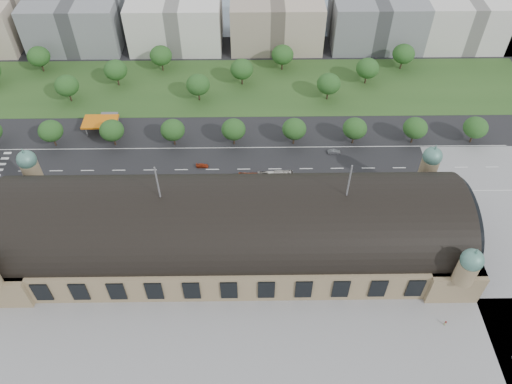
{
  "coord_description": "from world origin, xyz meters",
  "views": [
    {
      "loc": [
        6.94,
        -100.53,
        132.82
      ],
      "look_at": [
        8.37,
        12.54,
        14.0
      ],
      "focal_mm": 35.0,
      "sensor_mm": 36.0,
      "label": 1
    }
  ],
  "objects_px": {
    "traffic_car_4": "(287,184)",
    "parked_car_5": "(177,201)",
    "bus_west": "(252,177)",
    "pedestrian_0": "(445,323)",
    "parked_car_3": "(114,199)",
    "parked_car_4": "(154,193)",
    "parked_car_0": "(13,195)",
    "traffic_car_3": "(202,166)",
    "traffic_car_6": "(447,186)",
    "bus_mid": "(281,187)",
    "parked_car_2": "(71,195)",
    "parked_car_6": "(182,196)",
    "bus_east": "(276,176)",
    "parked_car_1": "(89,201)",
    "petrol_station": "(105,120)",
    "traffic_car_5": "(334,152)"
  },
  "relations": [
    {
      "from": "traffic_car_4",
      "to": "parked_car_5",
      "type": "relative_size",
      "value": 0.82
    },
    {
      "from": "bus_west",
      "to": "pedestrian_0",
      "type": "xyz_separation_m",
      "value": [
        56.02,
        -60.69,
        -0.54
      ]
    },
    {
      "from": "parked_car_3",
      "to": "parked_car_4",
      "type": "relative_size",
      "value": 1.07
    },
    {
      "from": "parked_car_0",
      "to": "traffic_car_3",
      "type": "bearing_deg",
      "value": 67.37
    },
    {
      "from": "traffic_car_6",
      "to": "bus_mid",
      "type": "relative_size",
      "value": 0.51
    },
    {
      "from": "traffic_car_4",
      "to": "bus_mid",
      "type": "relative_size",
      "value": 0.34
    },
    {
      "from": "parked_car_2",
      "to": "parked_car_5",
      "type": "distance_m",
      "value": 39.06
    },
    {
      "from": "parked_car_2",
      "to": "parked_car_4",
      "type": "relative_size",
      "value": 1.13
    },
    {
      "from": "parked_car_6",
      "to": "parked_car_5",
      "type": "bearing_deg",
      "value": -59.05
    },
    {
      "from": "pedestrian_0",
      "to": "parked_car_2",
      "type": "bearing_deg",
      "value": 166.4
    },
    {
      "from": "traffic_car_4",
      "to": "bus_east",
      "type": "distance_m",
      "value": 5.13
    },
    {
      "from": "traffic_car_6",
      "to": "parked_car_5",
      "type": "distance_m",
      "value": 99.2
    },
    {
      "from": "parked_car_1",
      "to": "bus_east",
      "type": "relative_size",
      "value": 0.42
    },
    {
      "from": "parked_car_3",
      "to": "bus_mid",
      "type": "xyz_separation_m",
      "value": [
        60.73,
        4.45,
        0.84
      ]
    },
    {
      "from": "parked_car_4",
      "to": "bus_mid",
      "type": "relative_size",
      "value": 0.36
    },
    {
      "from": "traffic_car_4",
      "to": "parked_car_3",
      "type": "height_order",
      "value": "parked_car_3"
    },
    {
      "from": "pedestrian_0",
      "to": "petrol_station",
      "type": "bearing_deg",
      "value": 151.16
    },
    {
      "from": "parked_car_4",
      "to": "parked_car_0",
      "type": "bearing_deg",
      "value": -124.79
    },
    {
      "from": "traffic_car_5",
      "to": "bus_east",
      "type": "xyz_separation_m",
      "value": [
        -23.85,
        -14.74,
        1.07
      ]
    },
    {
      "from": "traffic_car_5",
      "to": "parked_car_6",
      "type": "distance_m",
      "value": 62.5
    },
    {
      "from": "parked_car_4",
      "to": "traffic_car_6",
      "type": "bearing_deg",
      "value": 56.32
    },
    {
      "from": "parked_car_6",
      "to": "bus_mid",
      "type": "height_order",
      "value": "bus_mid"
    },
    {
      "from": "petrol_station",
      "to": "parked_car_2",
      "type": "xyz_separation_m",
      "value": [
        -4.86,
        -40.93,
        -2.29
      ]
    },
    {
      "from": "bus_west",
      "to": "bus_mid",
      "type": "height_order",
      "value": "bus_mid"
    },
    {
      "from": "bus_west",
      "to": "traffic_car_3",
      "type": "bearing_deg",
      "value": 73.13
    },
    {
      "from": "parked_car_5",
      "to": "parked_car_6",
      "type": "bearing_deg",
      "value": 107.68
    },
    {
      "from": "parked_car_6",
      "to": "traffic_car_5",
      "type": "bearing_deg",
      "value": 87.26
    },
    {
      "from": "traffic_car_6",
      "to": "parked_car_6",
      "type": "bearing_deg",
      "value": -85.33
    },
    {
      "from": "traffic_car_4",
      "to": "parked_car_4",
      "type": "xyz_separation_m",
      "value": [
        -48.7,
        -4.06,
        0.0
      ]
    },
    {
      "from": "bus_east",
      "to": "traffic_car_3",
      "type": "bearing_deg",
      "value": 72.13
    },
    {
      "from": "parked_car_1",
      "to": "parked_car_2",
      "type": "distance_m",
      "value": 7.69
    },
    {
      "from": "parked_car_1",
      "to": "parked_car_4",
      "type": "distance_m",
      "value": 23.32
    },
    {
      "from": "parked_car_2",
      "to": "parked_car_6",
      "type": "height_order",
      "value": "parked_car_6"
    },
    {
      "from": "traffic_car_5",
      "to": "parked_car_1",
      "type": "bearing_deg",
      "value": 106.82
    },
    {
      "from": "parked_car_2",
      "to": "pedestrian_0",
      "type": "distance_m",
      "value": 132.99
    },
    {
      "from": "petrol_station",
      "to": "parked_car_6",
      "type": "height_order",
      "value": "petrol_station"
    },
    {
      "from": "traffic_car_5",
      "to": "bus_east",
      "type": "height_order",
      "value": "bus_east"
    },
    {
      "from": "parked_car_3",
      "to": "bus_west",
      "type": "distance_m",
      "value": 51.07
    },
    {
      "from": "traffic_car_3",
      "to": "parked_car_2",
      "type": "relative_size",
      "value": 1.04
    },
    {
      "from": "petrol_station",
      "to": "traffic_car_6",
      "type": "height_order",
      "value": "petrol_station"
    },
    {
      "from": "parked_car_6",
      "to": "petrol_station",
      "type": "bearing_deg",
      "value": -164.04
    },
    {
      "from": "bus_west",
      "to": "traffic_car_6",
      "type": "bearing_deg",
      "value": -89.27
    },
    {
      "from": "traffic_car_3",
      "to": "bus_mid",
      "type": "bearing_deg",
      "value": -112.65
    },
    {
      "from": "traffic_car_4",
      "to": "bus_mid",
      "type": "bearing_deg",
      "value": -44.86
    },
    {
      "from": "parked_car_6",
      "to": "bus_west",
      "type": "xyz_separation_m",
      "value": [
        25.42,
        8.47,
        0.78
      ]
    },
    {
      "from": "parked_car_0",
      "to": "bus_west",
      "type": "xyz_separation_m",
      "value": [
        87.17,
        7.0,
        0.73
      ]
    },
    {
      "from": "parked_car_1",
      "to": "parked_car_2",
      "type": "bearing_deg",
      "value": -136.57
    },
    {
      "from": "parked_car_1",
      "to": "parked_car_4",
      "type": "bearing_deg",
      "value": 77.22
    },
    {
      "from": "traffic_car_4",
      "to": "bus_mid",
      "type": "distance_m",
      "value": 3.16
    },
    {
      "from": "parked_car_2",
      "to": "bus_west",
      "type": "distance_m",
      "value": 66.39
    }
  ]
}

